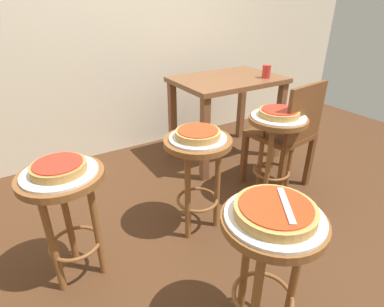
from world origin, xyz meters
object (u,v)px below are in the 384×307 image
(dining_table, at_px, (227,93))
(cup_near_edge, at_px, (266,71))
(serving_plate_foreground, at_px, (274,217))
(serving_plate_leftside, at_px, (60,172))
(pizza_foreground, at_px, (275,211))
(stool_middle, at_px, (198,163))
(stool_leftside, at_px, (66,201))
(pizza_rear, at_px, (279,113))
(serving_plate_rear, at_px, (279,117))
(serving_plate_middle, at_px, (198,138))
(pizza_server_knife, at_px, (286,205))
(stool_rear, at_px, (276,139))
(pizza_middle, at_px, (198,134))
(wooden_chair, at_px, (288,133))
(pizza_leftside, at_px, (59,167))
(stool_foreground, at_px, (269,250))

(dining_table, bearing_deg, cup_near_edge, -33.27)
(serving_plate_foreground, bearing_deg, serving_plate_leftside, 128.94)
(cup_near_edge, bearing_deg, pizza_foreground, -132.24)
(stool_middle, distance_m, stool_leftside, 0.76)
(pizza_rear, bearing_deg, serving_plate_rear, 0.00)
(serving_plate_middle, relative_size, pizza_server_knife, 1.53)
(pizza_server_knife, bearing_deg, stool_middle, 26.24)
(cup_near_edge, bearing_deg, pizza_server_knife, -131.09)
(serving_plate_rear, bearing_deg, pizza_server_knife, -134.59)
(stool_rear, bearing_deg, dining_table, 80.67)
(pizza_rear, relative_size, pizza_server_knife, 1.24)
(pizza_rear, bearing_deg, dining_table, 80.67)
(serving_plate_rear, distance_m, pizza_server_knife, 1.11)
(serving_plate_rear, height_order, dining_table, dining_table)
(pizza_foreground, bearing_deg, pizza_server_knife, -33.69)
(pizza_foreground, distance_m, dining_table, 1.76)
(pizza_foreground, relative_size, pizza_middle, 1.18)
(pizza_foreground, height_order, stool_rear, pizza_foreground)
(stool_leftside, distance_m, cup_near_edge, 1.93)
(stool_rear, bearing_deg, serving_plate_leftside, -179.77)
(pizza_middle, height_order, serving_plate_leftside, pizza_middle)
(wooden_chair, distance_m, pizza_server_knife, 1.29)
(pizza_foreground, bearing_deg, pizza_leftside, 128.94)
(pizza_rear, bearing_deg, cup_near_edge, 54.62)
(pizza_server_knife, bearing_deg, stool_rear, -9.92)
(serving_plate_foreground, relative_size, stool_leftside, 0.59)
(stool_leftside, distance_m, pizza_leftside, 0.19)
(pizza_server_knife, bearing_deg, serving_plate_leftside, 74.21)
(serving_plate_leftside, distance_m, pizza_rear, 1.42)
(serving_plate_middle, bearing_deg, dining_table, 43.52)
(pizza_middle, height_order, pizza_leftside, same)
(pizza_server_knife, bearing_deg, stool_foreground, 90.97)
(pizza_middle, bearing_deg, stool_leftside, 179.51)
(stool_foreground, xyz_separation_m, pizza_rear, (0.81, 0.77, 0.19))
(pizza_foreground, xyz_separation_m, stool_leftside, (-0.62, 0.76, -0.19))
(stool_foreground, height_order, pizza_rear, pizza_rear)
(stool_foreground, relative_size, pizza_rear, 2.34)
(stool_leftside, xyz_separation_m, cup_near_edge, (1.81, 0.56, 0.32))
(stool_middle, bearing_deg, serving_plate_leftside, 179.51)
(stool_middle, distance_m, serving_plate_middle, 0.16)
(serving_plate_rear, relative_size, pizza_rear, 1.37)
(pizza_rear, xyz_separation_m, wooden_chair, (0.17, 0.05, -0.20))
(serving_plate_rear, bearing_deg, serving_plate_leftside, -179.77)
(pizza_middle, relative_size, stool_rear, 0.41)
(stool_leftside, height_order, serving_plate_leftside, serving_plate_leftside)
(serving_plate_foreground, xyz_separation_m, pizza_rear, (0.81, 0.77, 0.03))
(pizza_middle, relative_size, serving_plate_rear, 0.70)
(stool_leftside, bearing_deg, pizza_rear, 0.23)
(serving_plate_middle, bearing_deg, wooden_chair, 4.10)
(pizza_server_knife, bearing_deg, pizza_middle, 26.24)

